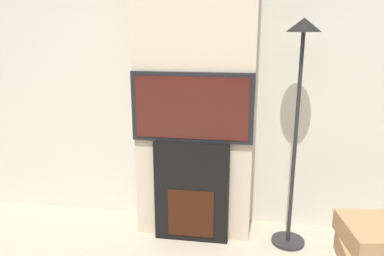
# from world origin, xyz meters

# --- Properties ---
(wall_back) EXTENTS (6.00, 0.06, 2.70)m
(wall_back) POSITION_xyz_m (0.00, 2.03, 1.35)
(wall_back) COLOR silver
(wall_back) RESTS_ON ground_plane
(chimney_breast) EXTENTS (0.97, 0.36, 2.70)m
(chimney_breast) POSITION_xyz_m (0.00, 1.82, 1.35)
(chimney_breast) COLOR beige
(chimney_breast) RESTS_ON ground_plane
(fireplace) EXTENTS (0.62, 0.15, 0.87)m
(fireplace) POSITION_xyz_m (0.00, 1.63, 0.43)
(fireplace) COLOR black
(fireplace) RESTS_ON ground_plane
(television) EXTENTS (0.97, 0.07, 0.56)m
(television) POSITION_xyz_m (0.00, 1.63, 1.14)
(television) COLOR black
(television) RESTS_ON fireplace
(floor_lamp) EXTENTS (0.27, 0.27, 1.82)m
(floor_lamp) POSITION_xyz_m (0.81, 1.67, 1.30)
(floor_lamp) COLOR #262628
(floor_lamp) RESTS_ON ground_plane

